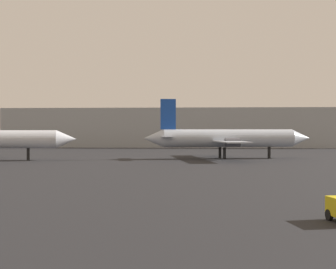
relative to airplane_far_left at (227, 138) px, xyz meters
The scene contains 2 objects.
airplane_far_left is the anchor object (origin of this frame).
terminal_building 58.28m from the airplane_far_left, 101.04° to the left, with size 93.37×26.26×10.57m, color #999EA3.
Camera 1 is at (-3.41, -12.11, 4.96)m, focal length 50.74 mm.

